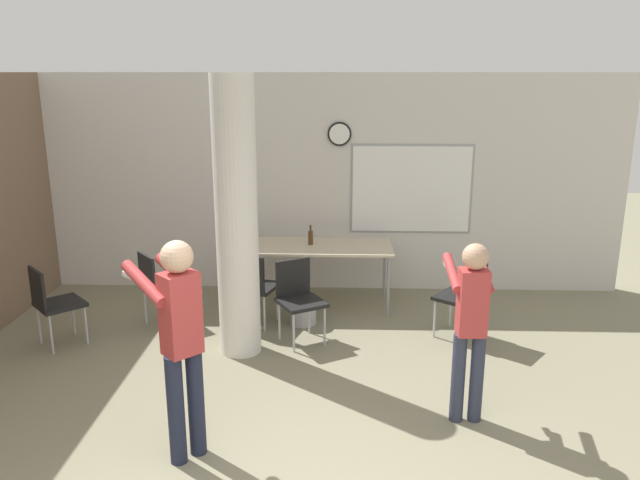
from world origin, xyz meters
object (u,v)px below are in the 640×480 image
Objects in this scene: chair_mid_room at (465,294)px; bottle_on_table at (311,237)px; folding_table at (314,249)px; chair_table_front at (299,295)px; person_playing_front at (180,334)px; person_playing_side at (471,318)px; chair_table_left at (253,284)px; chair_near_pillar at (159,284)px; chair_by_left_wall at (53,300)px.

bottle_on_table is at bearing 150.00° from chair_mid_room.
folding_table is 2.17× the size of chair_table_front.
person_playing_front reaches higher than chair_table_front.
chair_table_front is at bearing -94.04° from bottle_on_table.
person_playing_front is 1.11× the size of person_playing_side.
chair_table_left reaches higher than folding_table.
person_playing_front reaches higher than chair_near_pillar.
chair_near_pillar is (0.96, 0.55, 0.00)m from chair_by_left_wall.
chair_mid_room is at bearing 42.14° from person_playing_front.
folding_table is 3.31m from person_playing_front.
bottle_on_table is 2.00m from chair_mid_room.
chair_mid_room is at bearing -5.89° from chair_table_left.
chair_table_front is (2.55, 0.24, 0.00)m from chair_by_left_wall.
chair_by_left_wall and chair_near_pillar have the same top height.
chair_mid_room is 3.37m from chair_near_pillar.
chair_table_left is at bearing 146.78° from chair_table_front.
chair_near_pillar is (-1.66, -0.78, -0.35)m from bottle_on_table.
bottle_on_table is (-0.04, 0.04, 0.14)m from folding_table.
bottle_on_table reaches higher than folding_table.
bottle_on_table is 0.28× the size of chair_table_front.
person_playing_side is at bearing -61.72° from bottle_on_table.
chair_by_left_wall is 2.10m from chair_table_left.
person_playing_side reaches higher than chair_by_left_wall.
bottle_on_table is at bearing 25.16° from chair_near_pillar.
chair_mid_room is 1.00× the size of chair_near_pillar.
chair_table_left is at bearing 16.34° from chair_by_left_wall.
chair_near_pillar is at bearing 29.95° from chair_by_left_wall.
chair_by_left_wall is (-2.62, -1.33, -0.35)m from bottle_on_table.
chair_table_front is at bearing -96.56° from folding_table.
person_playing_side is at bearing -17.75° from chair_by_left_wall.
person_playing_front is (-0.70, -2.14, 0.48)m from chair_table_front.
chair_by_left_wall is at bearing 162.25° from person_playing_side.
chair_by_left_wall is (-2.67, -1.30, -0.21)m from folding_table.
folding_table is at bearing 117.84° from person_playing_side.
chair_near_pillar is 0.51× the size of person_playing_front.
chair_mid_room is (1.70, -0.98, -0.35)m from bottle_on_table.
chair_table_front is at bearing -11.12° from chair_near_pillar.
folding_table is 7.78× the size of bottle_on_table.
person_playing_front is at bearing -108.20° from chair_table_front.
chair_table_front is 2.17m from person_playing_side.
folding_table is at bearing -38.92° from bottle_on_table.
chair_by_left_wall is 0.57× the size of person_playing_side.
chair_by_left_wall is 2.56m from chair_table_front.
chair_by_left_wall is at bearing -175.35° from chair_mid_room.
folding_table is 0.15m from bottle_on_table.
folding_table is 1.09m from chair_table_front.
chair_near_pillar is at bearing 149.04° from person_playing_side.
chair_by_left_wall is 2.69m from person_playing_front.
chair_mid_room is 0.57× the size of person_playing_side.
chair_mid_room is (1.66, -0.95, -0.21)m from folding_table.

